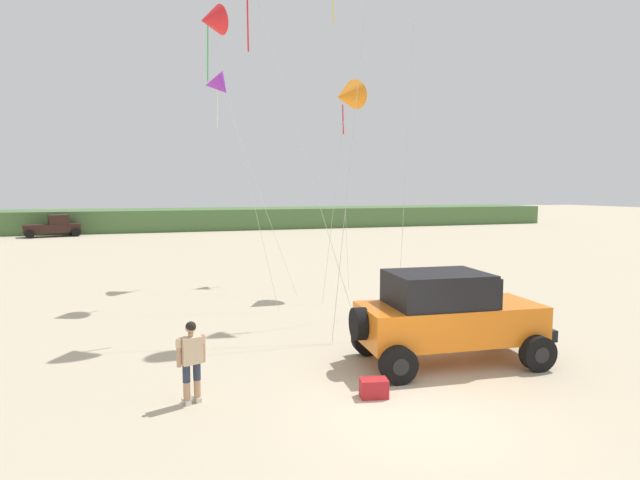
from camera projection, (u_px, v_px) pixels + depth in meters
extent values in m
plane|color=#C1B293|center=(420.00, 413.00, 9.88)|extent=(220.00, 220.00, 0.00)
cube|color=#4C703D|center=(169.00, 219.00, 55.85)|extent=(90.00, 8.44, 2.18)
cube|color=orange|center=(450.00, 322.00, 12.71)|extent=(4.54, 2.22, 0.90)
cube|color=orange|center=(510.00, 304.00, 13.05)|extent=(1.24, 1.78, 0.12)
cube|color=black|center=(437.00, 289.00, 12.55)|extent=(2.44, 1.95, 0.80)
cube|color=black|center=(482.00, 288.00, 12.83)|extent=(0.24, 1.67, 0.72)
cube|color=black|center=(531.00, 327.00, 13.26)|extent=(0.36, 1.81, 0.28)
cylinder|color=black|center=(359.00, 324.00, 12.16)|extent=(0.37, 0.80, 0.77)
cylinder|color=black|center=(490.00, 330.00, 14.17)|extent=(0.86, 0.37, 0.84)
cylinder|color=black|center=(490.00, 330.00, 14.17)|extent=(0.40, 0.35, 0.38)
cylinder|color=black|center=(538.00, 353.00, 12.17)|extent=(0.86, 0.37, 0.84)
cylinder|color=black|center=(538.00, 353.00, 12.17)|extent=(0.40, 0.35, 0.38)
cylinder|color=black|center=(368.00, 339.00, 13.36)|extent=(0.86, 0.37, 0.84)
cylinder|color=black|center=(368.00, 339.00, 13.36)|extent=(0.40, 0.35, 0.38)
cylinder|color=black|center=(398.00, 365.00, 11.36)|extent=(0.86, 0.37, 0.84)
cylinder|color=black|center=(398.00, 365.00, 11.36)|extent=(0.40, 0.35, 0.38)
cylinder|color=tan|center=(187.00, 393.00, 10.26)|extent=(0.14, 0.14, 0.49)
cylinder|color=#2D3347|center=(186.00, 373.00, 10.22)|extent=(0.15, 0.15, 0.36)
cube|color=silver|center=(186.00, 401.00, 10.31)|extent=(0.19, 0.28, 0.10)
cylinder|color=tan|center=(197.00, 390.00, 10.39)|extent=(0.14, 0.14, 0.49)
cylinder|color=#2D3347|center=(197.00, 371.00, 10.36)|extent=(0.15, 0.15, 0.36)
cube|color=silver|center=(197.00, 399.00, 10.44)|extent=(0.19, 0.28, 0.10)
cube|color=beige|center=(191.00, 350.00, 10.25)|extent=(0.46, 0.37, 0.54)
cylinder|color=tan|center=(179.00, 353.00, 10.09)|extent=(0.09, 0.09, 0.56)
cylinder|color=beige|center=(178.00, 343.00, 10.08)|extent=(0.11, 0.11, 0.16)
cylinder|color=tan|center=(203.00, 348.00, 10.40)|extent=(0.09, 0.09, 0.56)
cylinder|color=beige|center=(203.00, 339.00, 10.38)|extent=(0.11, 0.11, 0.16)
cylinder|color=tan|center=(191.00, 335.00, 10.22)|extent=(0.10, 0.10, 0.08)
sphere|color=tan|center=(191.00, 327.00, 10.20)|extent=(0.21, 0.21, 0.21)
sphere|color=black|center=(191.00, 327.00, 10.19)|extent=(0.21, 0.21, 0.21)
cube|color=#B21E23|center=(374.00, 388.00, 10.64)|extent=(0.62, 0.46, 0.38)
cube|color=black|center=(52.00, 228.00, 47.11)|extent=(4.92, 2.93, 0.76)
cube|color=black|center=(58.00, 219.00, 47.32)|extent=(1.98, 2.13, 0.84)
cylinder|color=black|center=(73.00, 231.00, 49.01)|extent=(0.80, 0.43, 0.76)
cylinder|color=black|center=(76.00, 232.00, 47.23)|extent=(0.80, 0.43, 0.76)
cylinder|color=black|center=(28.00, 233.00, 47.05)|extent=(0.80, 0.43, 0.76)
cylinder|color=black|center=(30.00, 234.00, 45.28)|extent=(0.80, 0.43, 0.76)
cone|color=purple|center=(220.00, 86.00, 23.52)|extent=(1.41, 1.14, 1.37)
cylinder|color=white|center=(217.00, 109.00, 23.58)|extent=(0.05, 0.30, 1.64)
cylinder|color=silver|center=(256.00, 184.00, 22.08)|extent=(2.25, 4.71, 8.91)
cylinder|color=silver|center=(356.00, 103.00, 15.25)|extent=(2.42, 2.61, 13.49)
cylinder|color=yellow|center=(333.00, 9.00, 25.58)|extent=(0.05, 0.15, 1.43)
cylinder|color=silver|center=(342.00, 129.00, 23.74)|extent=(1.18, 4.86, 13.98)
cylinder|color=red|center=(248.00, 22.00, 15.89)|extent=(0.05, 0.13, 1.80)
cylinder|color=silver|center=(304.00, 154.00, 15.15)|extent=(2.32, 3.28, 10.48)
cone|color=orange|center=(347.00, 96.00, 21.05)|extent=(1.87, 1.77, 1.72)
cylinder|color=red|center=(343.00, 119.00, 21.09)|extent=(0.05, 0.15, 1.19)
cylinder|color=silver|center=(335.00, 195.00, 20.21)|extent=(1.73, 2.03, 8.00)
cone|color=red|center=(211.00, 20.00, 19.83)|extent=(1.42, 1.51, 1.54)
cylinder|color=green|center=(208.00, 54.00, 19.91)|extent=(0.05, 0.44, 2.00)
cylinder|color=silver|center=(243.00, 159.00, 18.89)|extent=(1.71, 3.66, 10.66)
cylinder|color=silver|center=(410.00, 86.00, 18.29)|extent=(1.67, 1.87, 15.66)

